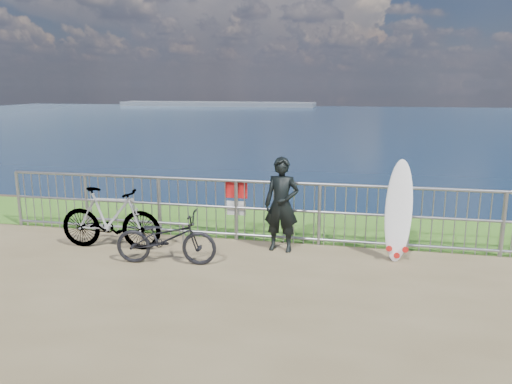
% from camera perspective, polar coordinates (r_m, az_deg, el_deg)
% --- Properties ---
extents(grass_strip, '(120.00, 120.00, 0.00)m').
position_cam_1_polar(grass_strip, '(10.15, 2.06, -3.72)').
color(grass_strip, '#3A7620').
rests_on(grass_strip, ground).
extents(seascape, '(260.00, 260.00, 5.00)m').
position_cam_1_polar(seascape, '(161.09, -4.38, 9.77)').
color(seascape, brown).
rests_on(seascape, ground).
extents(railing, '(10.06, 0.10, 1.13)m').
position_cam_1_polar(railing, '(8.96, 0.93, -2.11)').
color(railing, gray).
rests_on(railing, ground).
extents(surfer, '(0.62, 0.43, 1.61)m').
position_cam_1_polar(surfer, '(8.43, 2.95, -1.45)').
color(surfer, black).
rests_on(surfer, ground).
extents(surfboard, '(0.48, 0.44, 1.64)m').
position_cam_1_polar(surfboard, '(8.33, 15.96, -2.47)').
color(surfboard, white).
rests_on(surfboard, ground).
extents(bicycle_near, '(1.66, 0.75, 0.84)m').
position_cam_1_polar(bicycle_near, '(8.02, -10.24, -5.20)').
color(bicycle_near, black).
rests_on(bicycle_near, ground).
extents(bicycle_far, '(1.82, 0.60, 1.08)m').
position_cam_1_polar(bicycle_far, '(8.95, -16.30, -2.90)').
color(bicycle_far, black).
rests_on(bicycle_far, ground).
extents(bike_rack, '(1.92, 0.05, 0.40)m').
position_cam_1_polar(bike_rack, '(9.28, -13.32, -3.54)').
color(bike_rack, gray).
rests_on(bike_rack, ground).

